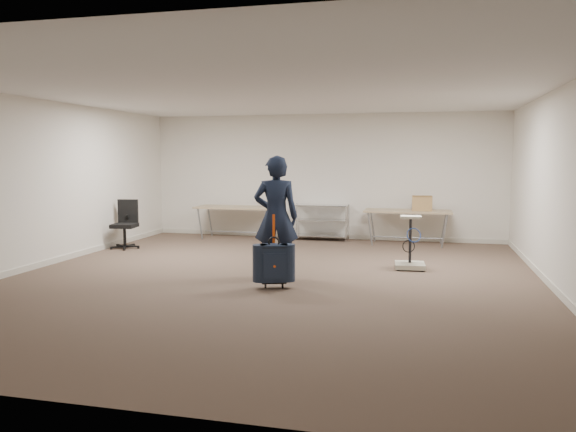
# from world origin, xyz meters

# --- Properties ---
(ground) EXTENTS (9.00, 9.00, 0.00)m
(ground) POSITION_xyz_m (0.00, 0.00, 0.00)
(ground) COLOR #443429
(ground) RESTS_ON ground
(room_shell) EXTENTS (8.00, 9.00, 9.00)m
(room_shell) POSITION_xyz_m (0.00, 1.38, 0.05)
(room_shell) COLOR silver
(room_shell) RESTS_ON ground
(folding_table_left) EXTENTS (1.80, 0.75, 0.73)m
(folding_table_left) POSITION_xyz_m (-1.90, 3.95, 0.68)
(folding_table_left) COLOR #8E7C57
(folding_table_left) RESTS_ON ground
(folding_table_right) EXTENTS (1.80, 0.75, 0.73)m
(folding_table_right) POSITION_xyz_m (1.90, 3.95, 0.68)
(folding_table_right) COLOR #8E7C57
(folding_table_right) RESTS_ON ground
(wire_shelf) EXTENTS (1.22, 0.47, 0.80)m
(wire_shelf) POSITION_xyz_m (0.00, 4.20, 0.44)
(wire_shelf) COLOR silver
(wire_shelf) RESTS_ON ground
(person) EXTENTS (0.76, 0.58, 1.87)m
(person) POSITION_xyz_m (0.03, 0.21, 0.93)
(person) COLOR black
(person) RESTS_ON ground
(suitcase) EXTENTS (0.43, 0.34, 1.05)m
(suitcase) POSITION_xyz_m (0.20, -0.54, 0.36)
(suitcase) COLOR #161E32
(suitcase) RESTS_ON ground
(office_chair) EXTENTS (0.59, 0.59, 0.98)m
(office_chair) POSITION_xyz_m (-3.64, 2.14, 0.30)
(office_chair) COLOR black
(office_chair) RESTS_ON ground
(equipment_cart) EXTENTS (0.51, 0.51, 0.88)m
(equipment_cart) POSITION_xyz_m (2.03, 1.33, 0.23)
(equipment_cart) COLOR beige
(equipment_cart) RESTS_ON ground
(cardboard_box) EXTENTS (0.42, 0.32, 0.30)m
(cardboard_box) POSITION_xyz_m (2.19, 3.99, 0.88)
(cardboard_box) COLOR #956645
(cardboard_box) RESTS_ON folding_table_right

